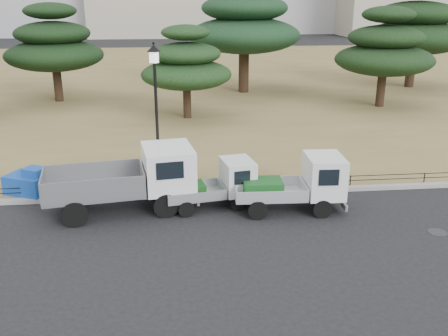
{
  "coord_description": "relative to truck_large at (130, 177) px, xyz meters",
  "views": [
    {
      "loc": [
        -1.73,
        -14.72,
        7.12
      ],
      "look_at": [
        0.0,
        2.0,
        1.3
      ],
      "focal_mm": 40.0,
      "sensor_mm": 36.0,
      "label": 1
    }
  ],
  "objects": [
    {
      "name": "lawn",
      "position": [
        3.31,
        28.99,
        -1.15
      ],
      "size": [
        120.0,
        56.0,
        0.15
      ],
      "primitive_type": "cube",
      "color": "olive",
      "rests_on": "ground"
    },
    {
      "name": "truck_large",
      "position": [
        0.0,
        0.0,
        0.0
      ],
      "size": [
        5.27,
        2.67,
        2.2
      ],
      "rotation": [
        0.0,
        0.0,
        0.15
      ],
      "color": "black",
      "rests_on": "ground"
    },
    {
      "name": "street_lamp",
      "position": [
        0.97,
        1.29,
        2.57
      ],
      "size": [
        0.48,
        0.48,
        5.39
      ],
      "color": "black",
      "rests_on": "lawn"
    },
    {
      "name": "pine_center_left",
      "position": [
        2.41,
        13.18,
        2.06
      ],
      "size": [
        5.34,
        5.34,
        5.43
      ],
      "color": "black",
      "rests_on": "lawn"
    },
    {
      "name": "truck_kei_rear",
      "position": [
        5.75,
        -0.58,
        -0.25
      ],
      "size": [
        3.78,
        1.76,
        1.95
      ],
      "rotation": [
        0.0,
        0.0,
        -0.04
      ],
      "color": "black",
      "rests_on": "ground"
    },
    {
      "name": "pine_east_far",
      "position": [
        20.57,
        22.14,
        3.59
      ],
      "size": [
        8.05,
        8.05,
        8.09
      ],
      "color": "black",
      "rests_on": "lawn"
    },
    {
      "name": "curb",
      "position": [
        3.31,
        0.99,
        -1.14
      ],
      "size": [
        120.0,
        0.25,
        0.16
      ],
      "primitive_type": "cube",
      "color": "gray",
      "rests_on": "ground"
    },
    {
      "name": "truck_kei_front",
      "position": [
        3.01,
        0.01,
        -0.4
      ],
      "size": [
        3.32,
        1.84,
        1.66
      ],
      "rotation": [
        0.0,
        0.0,
        0.18
      ],
      "color": "black",
      "rests_on": "ground"
    },
    {
      "name": "pine_center_right",
      "position": [
        6.96,
        21.26,
        4.01
      ],
      "size": [
        8.26,
        8.26,
        8.76
      ],
      "color": "black",
      "rests_on": "lawn"
    },
    {
      "name": "ground",
      "position": [
        3.31,
        -1.61,
        -1.22
      ],
      "size": [
        220.0,
        220.0,
        0.0
      ],
      "primitive_type": "plane",
      "color": "black"
    },
    {
      "name": "pine_west_near",
      "position": [
        -6.32,
        19.15,
        2.72
      ],
      "size": [
        6.57,
        6.57,
        6.57
      ],
      "color": "black",
      "rests_on": "lawn"
    },
    {
      "name": "pine_east_near",
      "position": [
        15.24,
        15.16,
        2.61
      ],
      "size": [
        6.32,
        6.32,
        6.38
      ],
      "color": "black",
      "rests_on": "lawn"
    },
    {
      "name": "tarp_pile",
      "position": [
        -3.85,
        1.65,
        -0.67
      ],
      "size": [
        1.84,
        1.64,
        1.01
      ],
      "rotation": [
        0.0,
        0.0,
        -0.43
      ],
      "color": "#174BB2",
      "rests_on": "lawn"
    },
    {
      "name": "pipe_fence",
      "position": [
        3.31,
        1.14,
        -0.78
      ],
      "size": [
        38.0,
        0.04,
        0.4
      ],
      "color": "black",
      "rests_on": "lawn"
    },
    {
      "name": "manhole",
      "position": [
        9.81,
        -2.81,
        -1.22
      ],
      "size": [
        0.6,
        0.6,
        0.01
      ],
      "primitive_type": "cylinder",
      "color": "#2D2D30",
      "rests_on": "ground"
    }
  ]
}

